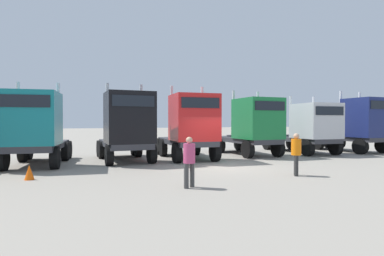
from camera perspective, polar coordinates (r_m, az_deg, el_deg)
name	(u,v)px	position (r m, az deg, el deg)	size (l,w,h in m)	color
ground	(222,167)	(15.44, 5.51, -7.12)	(200.00, 200.00, 0.00)	gray
semi_truck_teal	(35,128)	(17.18, -26.73, 0.07)	(3.35, 5.96, 4.25)	#333338
semi_truck_black	(127,126)	(17.45, -11.70, 0.29)	(2.60, 5.72, 4.38)	#333338
semi_truck_red	(190,126)	(18.11, -0.27, 0.30)	(3.07, 6.07, 4.34)	#333338
semi_truck_green	(253,126)	(20.82, 10.99, 0.40)	(2.69, 6.17, 4.30)	#333338
semi_truck_silver	(310,127)	(23.08, 20.61, 0.09)	(3.13, 6.40, 4.04)	#333338
semi_truck_navy	(358,125)	(25.70, 27.96, 0.54)	(2.66, 6.27, 4.47)	#333338
visitor_in_hivis	(296,151)	(13.58, 18.42, -4.01)	(0.56, 0.56, 1.74)	#2B2B2B
visitor_with_camera	(189,158)	(10.53, -0.51, -5.54)	(0.53, 0.53, 1.71)	#3D3D3D
traffic_cone_far	(29,172)	(13.58, -27.49, -7.17)	(0.36, 0.36, 0.57)	#F2590C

